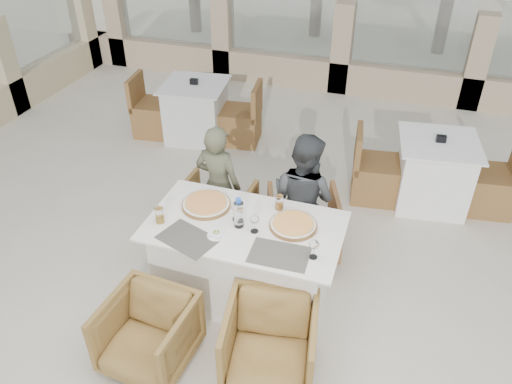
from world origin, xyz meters
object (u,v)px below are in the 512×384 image
(beer_glass_left, at_px, (159,215))
(armchair_near_right, at_px, (270,343))
(dining_table, at_px, (245,260))
(water_bottle, at_px, (239,213))
(armchair_far_right, at_px, (303,224))
(pizza_left, at_px, (206,204))
(beer_glass_right, at_px, (279,203))
(pizza_right, at_px, (293,224))
(wine_glass_centre, at_px, (236,210))
(diner_right, at_px, (303,199))
(armchair_near_left, at_px, (148,334))
(bg_table_b, at_px, (433,173))
(diner_left, at_px, (218,186))
(wine_glass_near, at_px, (255,222))
(wine_glass_corner, at_px, (314,248))
(bg_table_a, at_px, (196,111))
(olive_dish, at_px, (216,234))
(armchair_far_left, at_px, (214,216))

(beer_glass_left, xyz_separation_m, armchair_near_right, (1.11, -0.53, -0.53))
(dining_table, height_order, armchair_near_right, dining_table)
(water_bottle, distance_m, armchair_far_right, 1.03)
(pizza_left, distance_m, beer_glass_right, 0.63)
(pizza_right, height_order, armchair_far_right, pizza_right)
(wine_glass_centre, bearing_deg, beer_glass_right, 39.79)
(water_bottle, xyz_separation_m, diner_right, (0.37, 0.68, -0.25))
(armchair_near_left, distance_m, diner_right, 1.79)
(water_bottle, height_order, bg_table_b, water_bottle)
(pizza_left, height_order, armchair_near_left, pizza_left)
(beer_glass_left, distance_m, armchair_near_left, 0.93)
(armchair_near_left, bearing_deg, diner_left, 95.75)
(beer_glass_left, bearing_deg, dining_table, 14.85)
(dining_table, relative_size, armchair_near_right, 2.36)
(armchair_near_left, bearing_deg, wine_glass_near, 60.89)
(wine_glass_near, xyz_separation_m, beer_glass_left, (-0.77, -0.12, -0.02))
(wine_glass_corner, height_order, beer_glass_right, wine_glass_corner)
(armchair_far_right, distance_m, diner_left, 0.89)
(dining_table, relative_size, bg_table_b, 0.98)
(wine_glass_centre, relative_size, bg_table_a, 0.11)
(wine_glass_corner, distance_m, armchair_near_right, 0.77)
(pizza_right, xyz_separation_m, diner_right, (-0.05, 0.56, -0.14))
(pizza_left, bearing_deg, beer_glass_left, -130.49)
(wine_glass_centre, relative_size, armchair_near_right, 0.27)
(armchair_near_right, bearing_deg, dining_table, 112.71)
(beer_glass_right, bearing_deg, armchair_near_right, -77.02)
(dining_table, relative_size, armchair_far_right, 2.34)
(olive_dish, bearing_deg, wine_glass_corner, -0.51)
(pizza_right, bearing_deg, wine_glass_near, -151.25)
(armchair_near_right, height_order, diner_right, diner_right)
(pizza_right, relative_size, armchair_far_left, 0.54)
(pizza_right, height_order, diner_right, diner_right)
(armchair_near_left, xyz_separation_m, armchair_near_right, (0.90, 0.19, 0.01))
(pizza_right, bearing_deg, bg_table_b, 59.22)
(armchair_near_right, bearing_deg, beer_glass_left, 145.29)
(pizza_left, distance_m, diner_right, 0.90)
(olive_dish, xyz_separation_m, armchair_near_left, (-0.29, -0.70, -0.50))
(pizza_right, bearing_deg, water_bottle, -163.61)
(pizza_right, height_order, beer_glass_right, beer_glass_right)
(wine_glass_centre, xyz_separation_m, bg_table_b, (1.58, 1.90, -0.48))
(dining_table, relative_size, olive_dish, 14.55)
(dining_table, relative_size, pizza_left, 3.83)
(armchair_near_right, distance_m, diner_left, 1.69)
(wine_glass_corner, height_order, olive_dish, wine_glass_corner)
(pizza_left, xyz_separation_m, diner_left, (-0.10, 0.51, -0.17))
(pizza_right, xyz_separation_m, olive_dish, (-0.55, -0.30, -0.00))
(wine_glass_near, height_order, armchair_far_left, wine_glass_near)
(dining_table, height_order, bg_table_a, same)
(pizza_left, relative_size, wine_glass_near, 2.27)
(pizza_right, distance_m, beer_glass_right, 0.27)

